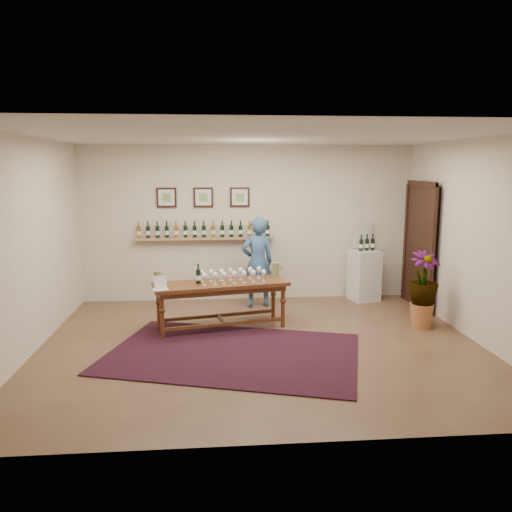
{
  "coord_description": "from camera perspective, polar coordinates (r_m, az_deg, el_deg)",
  "views": [
    {
      "loc": [
        -0.62,
        -6.5,
        2.39
      ],
      "look_at": [
        0.0,
        0.8,
        1.1
      ],
      "focal_mm": 35.0,
      "sensor_mm": 36.0,
      "label": 1
    }
  ],
  "objects": [
    {
      "name": "table_glasses",
      "position": [
        7.5,
        -2.7,
        -2.22
      ],
      "size": [
        1.43,
        0.6,
        0.19
      ],
      "primitive_type": null,
      "rotation": [
        0.0,
        0.0,
        0.21
      ],
      "color": "white",
      "rests_on": "tasting_table"
    },
    {
      "name": "room_shell",
      "position": [
        8.88,
        13.11,
        1.51
      ],
      "size": [
        6.0,
        6.0,
        6.0
      ],
      "color": "beige",
      "rests_on": "ground"
    },
    {
      "name": "display_pedestal",
      "position": [
        9.33,
        12.25,
        -2.17
      ],
      "size": [
        0.56,
        0.56,
        0.92
      ],
      "primitive_type": "cube",
      "rotation": [
        0.0,
        0.0,
        0.26
      ],
      "color": "silver",
      "rests_on": "ground"
    },
    {
      "name": "ground",
      "position": [
        6.95,
        0.57,
        -10.12
      ],
      "size": [
        6.0,
        6.0,
        0.0
      ],
      "primitive_type": "plane",
      "color": "brown",
      "rests_on": "ground"
    },
    {
      "name": "menu_card",
      "position": [
        7.16,
        -10.88,
        -2.98
      ],
      "size": [
        0.25,
        0.21,
        0.19
      ],
      "primitive_type": "cube",
      "rotation": [
        0.0,
        0.0,
        0.3
      ],
      "color": "silver",
      "rests_on": "tasting_table"
    },
    {
      "name": "potted_plant",
      "position": [
        7.92,
        18.53,
        -3.66
      ],
      "size": [
        0.63,
        0.63,
        1.01
      ],
      "rotation": [
        0.0,
        0.0,
        0.19
      ],
      "color": "#AB6539",
      "rests_on": "ground"
    },
    {
      "name": "rug",
      "position": [
        6.65,
        -2.65,
        -11.02
      ],
      "size": [
        3.68,
        2.96,
        0.02
      ],
      "primitive_type": "cube",
      "rotation": [
        0.0,
        0.0,
        -0.29
      ],
      "color": "#420F0B",
      "rests_on": "ground"
    },
    {
      "name": "table_bottles",
      "position": [
        7.44,
        -6.68,
        -2.03
      ],
      "size": [
        0.3,
        0.22,
        0.28
      ],
      "primitive_type": null,
      "rotation": [
        0.0,
        0.0,
        0.28
      ],
      "color": "black",
      "rests_on": "tasting_table"
    },
    {
      "name": "pitcher_right",
      "position": [
        7.87,
        2.23,
        -1.55
      ],
      "size": [
        0.18,
        0.18,
        0.22
      ],
      "primitive_type": null,
      "rotation": [
        0.0,
        0.0,
        0.32
      ],
      "color": "olive",
      "rests_on": "tasting_table"
    },
    {
      "name": "person",
      "position": [
        8.62,
        0.16,
        -0.74
      ],
      "size": [
        0.63,
        0.48,
        1.57
      ],
      "primitive_type": "imported",
      "rotation": [
        0.0,
        0.0,
        3.34
      ],
      "color": "#34587D",
      "rests_on": "ground"
    },
    {
      "name": "pitcher_left",
      "position": [
        7.42,
        -11.17,
        -2.48
      ],
      "size": [
        0.15,
        0.15,
        0.21
      ],
      "primitive_type": null,
      "rotation": [
        0.0,
        0.0,
        0.14
      ],
      "color": "olive",
      "rests_on": "tasting_table"
    },
    {
      "name": "pedestal_bottles",
      "position": [
        9.22,
        12.56,
        1.57
      ],
      "size": [
        0.32,
        0.16,
        0.31
      ],
      "primitive_type": null,
      "rotation": [
        0.0,
        0.0,
        0.26
      ],
      "color": "black",
      "rests_on": "display_pedestal"
    },
    {
      "name": "tasting_table",
      "position": [
        7.51,
        -4.03,
        -3.81
      ],
      "size": [
        2.09,
        1.04,
        0.71
      ],
      "rotation": [
        0.0,
        0.0,
        0.21
      ],
      "color": "#412010",
      "rests_on": "ground"
    },
    {
      "name": "info_sign",
      "position": [
        9.37,
        12.08,
        2.35
      ],
      "size": [
        0.37,
        0.11,
        0.51
      ],
      "primitive_type": "cube",
      "rotation": [
        0.0,
        0.0,
        0.26
      ],
      "color": "silver",
      "rests_on": "display_pedestal"
    }
  ]
}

